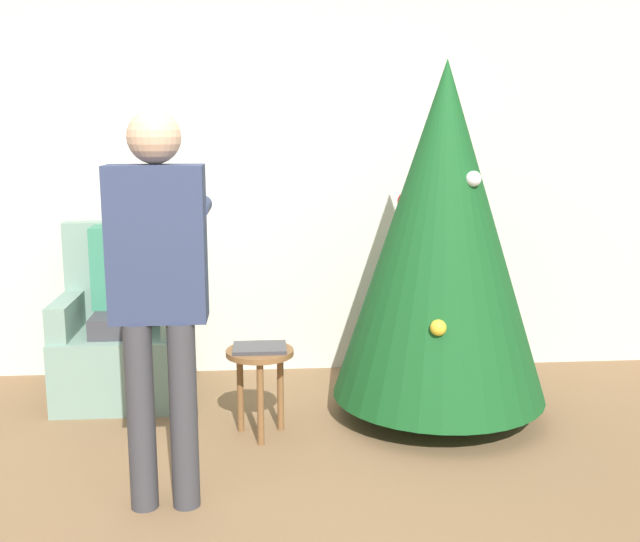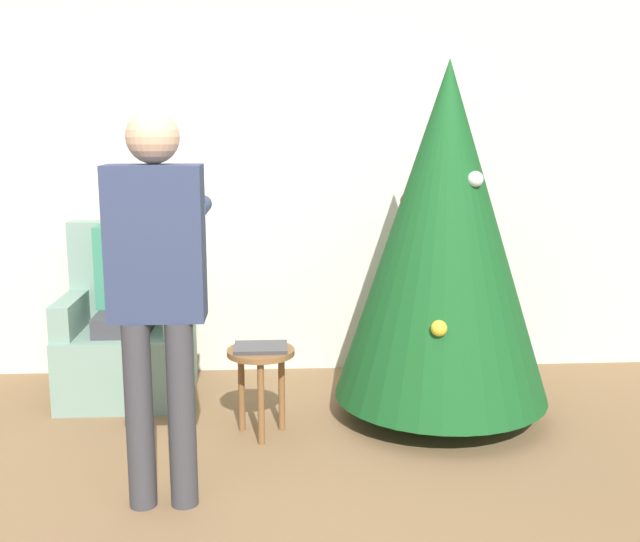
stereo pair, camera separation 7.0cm
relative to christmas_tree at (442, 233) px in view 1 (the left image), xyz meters
name	(u,v)px [view 1 (the left image)]	position (x,y,z in m)	size (l,w,h in m)	color
wall_back	(243,172)	(-1.12, 0.93, 0.29)	(8.00, 0.06, 2.70)	beige
christmas_tree	(442,233)	(0.00, 0.00, 0.00)	(1.21, 1.21, 2.00)	brown
armchair	(125,339)	(-1.84, 0.47, -0.71)	(0.76, 0.67, 1.06)	gray
person_seated	(122,288)	(-1.84, 0.44, -0.38)	(0.36, 0.46, 1.25)	#38383D
person_standing	(158,275)	(-1.44, -0.90, -0.04)	(0.42, 0.57, 1.71)	#38383D
side_stool	(260,366)	(-1.02, -0.21, -0.67)	(0.36, 0.36, 0.48)	brown
laptop	(260,348)	(-1.02, -0.21, -0.57)	(0.28, 0.21, 0.02)	#38383D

